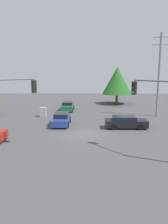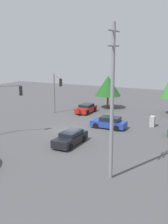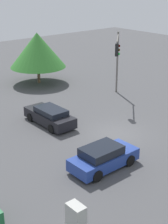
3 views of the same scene
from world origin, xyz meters
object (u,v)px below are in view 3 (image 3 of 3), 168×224
(sedan_dark, at_px, (50,116))
(traffic_signal_cross, at_px, (117,55))
(electrical_cabinet, at_px, (76,217))
(sedan_blue, at_px, (103,157))

(sedan_dark, relative_size, traffic_signal_cross, 0.79)
(sedan_dark, bearing_deg, traffic_signal_cross, 7.39)
(traffic_signal_cross, distance_m, electrical_cabinet, 18.87)
(traffic_signal_cross, xyz_separation_m, electrical_cabinet, (-11.72, 14.38, -3.46))
(traffic_signal_cross, height_order, electrical_cabinet, traffic_signal_cross)
(sedan_dark, distance_m, traffic_signal_cross, 9.13)
(traffic_signal_cross, bearing_deg, sedan_dark, -35.61)
(electrical_cabinet, bearing_deg, sedan_blue, -55.83)
(sedan_blue, relative_size, traffic_signal_cross, 0.73)
(sedan_blue, relative_size, electrical_cabinet, 3.28)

